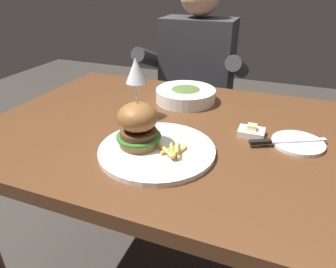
{
  "coord_description": "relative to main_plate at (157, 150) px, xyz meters",
  "views": [
    {
      "loc": [
        0.32,
        -0.79,
        1.16
      ],
      "look_at": [
        0.06,
        -0.13,
        0.78
      ],
      "focal_mm": 32.0,
      "sensor_mm": 36.0,
      "label": 1
    }
  ],
  "objects": [
    {
      "name": "dining_table",
      "position": [
        -0.04,
        0.16,
        -0.11
      ],
      "size": [
        1.1,
        0.83,
        0.74
      ],
      "color": "#56331C",
      "rests_on": "ground"
    },
    {
      "name": "main_plate",
      "position": [
        0.0,
        0.0,
        0.0
      ],
      "size": [
        0.31,
        0.31,
        0.01
      ],
      "primitive_type": "cylinder",
      "color": "white",
      "rests_on": "dining_table"
    },
    {
      "name": "burger_sandwich",
      "position": [
        -0.05,
        -0.0,
        0.07
      ],
      "size": [
        0.12,
        0.12,
        0.13
      ],
      "color": "#9E6B38",
      "rests_on": "main_plate"
    },
    {
      "name": "fries_pile",
      "position": [
        0.05,
        -0.01,
        0.02
      ],
      "size": [
        0.08,
        0.08,
        0.02
      ],
      "color": "#E0B251",
      "rests_on": "main_plate"
    },
    {
      "name": "wine_glass",
      "position": [
        -0.15,
        0.19,
        0.14
      ],
      "size": [
        0.07,
        0.07,
        0.2
      ],
      "color": "silver",
      "rests_on": "dining_table"
    },
    {
      "name": "bread_plate",
      "position": [
        0.35,
        0.18,
        -0.0
      ],
      "size": [
        0.14,
        0.14,
        0.01
      ],
      "primitive_type": "cylinder",
      "color": "white",
      "rests_on": "dining_table"
    },
    {
      "name": "table_knife",
      "position": [
        0.31,
        0.16,
        0.01
      ],
      "size": [
        0.2,
        0.11,
        0.01
      ],
      "color": "silver",
      "rests_on": "bread_plate"
    },
    {
      "name": "butter_dish",
      "position": [
        0.22,
        0.19,
        0.0
      ],
      "size": [
        0.07,
        0.06,
        0.04
      ],
      "color": "white",
      "rests_on": "dining_table"
    },
    {
      "name": "soup_bowl",
      "position": [
        -0.04,
        0.38,
        0.02
      ],
      "size": [
        0.22,
        0.22,
        0.05
      ],
      "color": "white",
      "rests_on": "dining_table"
    },
    {
      "name": "diner_person",
      "position": [
        -0.14,
        0.85,
        -0.18
      ],
      "size": [
        0.51,
        0.36,
        1.18
      ],
      "color": "#282833",
      "rests_on": "ground"
    }
  ]
}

